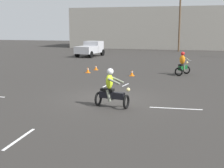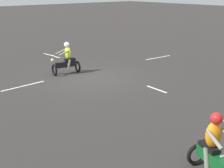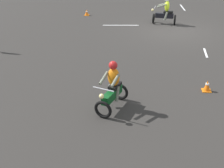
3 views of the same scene
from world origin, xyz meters
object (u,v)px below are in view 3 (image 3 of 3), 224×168
Objects in this scene: motorcycle_rider_foreground at (165,12)px; traffic_cone_mid_center at (87,13)px; motorcycle_rider_background at (112,88)px; traffic_cone_mid_left at (207,86)px.

motorcycle_rider_foreground is 4.31× the size of traffic_cone_mid_center.
motorcycle_rider_background is 3.69m from traffic_cone_mid_left.
traffic_cone_mid_left is at bearing -165.17° from motorcycle_rider_foreground.
motorcycle_rider_foreground is at bearing -83.94° from traffic_cone_mid_left.
motorcycle_rider_foreground reaches higher than traffic_cone_mid_left.
motorcycle_rider_foreground is 5.36m from traffic_cone_mid_center.
traffic_cone_mid_left reaches higher than traffic_cone_mid_center.
traffic_cone_mid_center is at bearing 80.61° from motorcycle_rider_foreground.
motorcycle_rider_background is at bearing 175.19° from motorcycle_rider_foreground.
motorcycle_rider_foreground is 8.71m from traffic_cone_mid_left.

